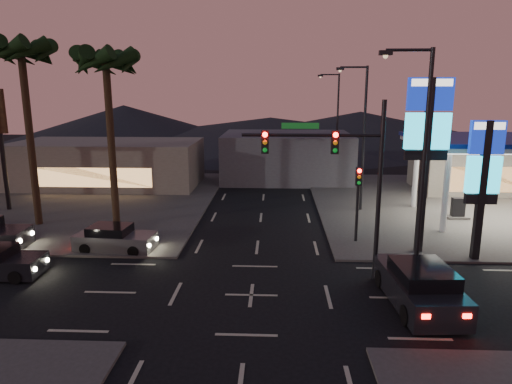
{
  "coord_description": "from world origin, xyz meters",
  "views": [
    {
      "loc": [
        0.98,
        -17.65,
        8.35
      ],
      "look_at": [
        -0.09,
        6.43,
        3.0
      ],
      "focal_mm": 32.0,
      "sensor_mm": 36.0,
      "label": 1
    }
  ],
  "objects_px": {
    "gas_station": "(512,144)",
    "pylon_sign_tall": "(427,131)",
    "pylon_sign_short": "(484,169)",
    "car_lane_b_front": "(114,239)",
    "suv_station": "(419,286)",
    "traffic_signal_mast": "(340,165)"
  },
  "relations": [
    {
      "from": "traffic_signal_mast",
      "to": "car_lane_b_front",
      "type": "distance_m",
      "value": 12.64
    },
    {
      "from": "gas_station",
      "to": "car_lane_b_front",
      "type": "height_order",
      "value": "gas_station"
    },
    {
      "from": "gas_station",
      "to": "suv_station",
      "type": "height_order",
      "value": "gas_station"
    },
    {
      "from": "pylon_sign_tall",
      "to": "car_lane_b_front",
      "type": "height_order",
      "value": "pylon_sign_tall"
    },
    {
      "from": "pylon_sign_tall",
      "to": "traffic_signal_mast",
      "type": "height_order",
      "value": "pylon_sign_tall"
    },
    {
      "from": "gas_station",
      "to": "pylon_sign_short",
      "type": "xyz_separation_m",
      "value": [
        -5.0,
        -7.5,
        -0.42
      ]
    },
    {
      "from": "traffic_signal_mast",
      "to": "car_lane_b_front",
      "type": "xyz_separation_m",
      "value": [
        -11.34,
        3.16,
        -4.58
      ]
    },
    {
      "from": "car_lane_b_front",
      "to": "suv_station",
      "type": "height_order",
      "value": "suv_station"
    },
    {
      "from": "car_lane_b_front",
      "to": "pylon_sign_short",
      "type": "bearing_deg",
      "value": -2.0
    },
    {
      "from": "pylon_sign_short",
      "to": "suv_station",
      "type": "height_order",
      "value": "pylon_sign_short"
    },
    {
      "from": "traffic_signal_mast",
      "to": "pylon_sign_tall",
      "type": "bearing_deg",
      "value": 36.52
    },
    {
      "from": "pylon_sign_short",
      "to": "car_lane_b_front",
      "type": "distance_m",
      "value": 19.03
    },
    {
      "from": "gas_station",
      "to": "suv_station",
      "type": "bearing_deg",
      "value": -126.5
    },
    {
      "from": "traffic_signal_mast",
      "to": "suv_station",
      "type": "relative_size",
      "value": 1.49
    },
    {
      "from": "suv_station",
      "to": "car_lane_b_front",
      "type": "bearing_deg",
      "value": 158.14
    },
    {
      "from": "pylon_sign_short",
      "to": "traffic_signal_mast",
      "type": "distance_m",
      "value": 7.69
    },
    {
      "from": "pylon_sign_short",
      "to": "traffic_signal_mast",
      "type": "bearing_deg",
      "value": -160.87
    },
    {
      "from": "gas_station",
      "to": "pylon_sign_short",
      "type": "relative_size",
      "value": 1.74
    },
    {
      "from": "gas_station",
      "to": "suv_station",
      "type": "relative_size",
      "value": 2.28
    },
    {
      "from": "gas_station",
      "to": "pylon_sign_tall",
      "type": "distance_m",
      "value": 10.01
    },
    {
      "from": "car_lane_b_front",
      "to": "suv_station",
      "type": "distance_m",
      "value": 15.39
    },
    {
      "from": "traffic_signal_mast",
      "to": "suv_station",
      "type": "xyz_separation_m",
      "value": [
        2.94,
        -2.57,
        -4.42
      ]
    }
  ]
}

